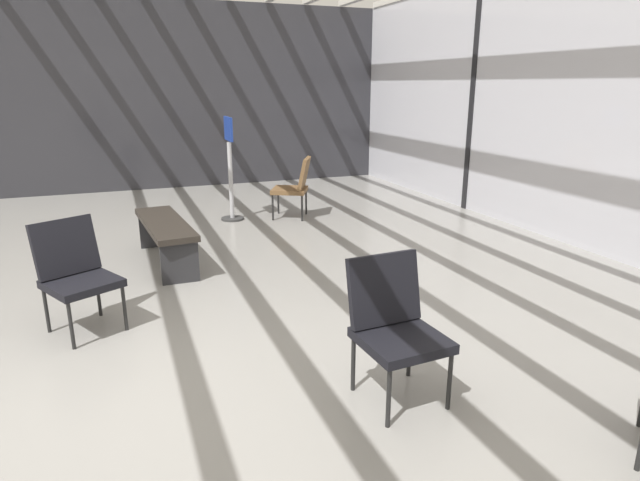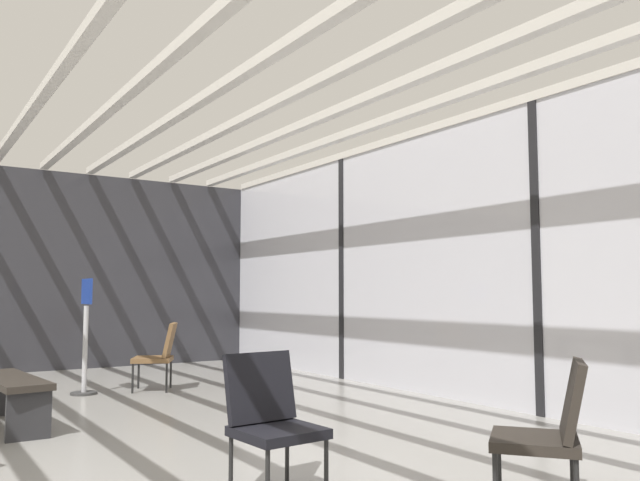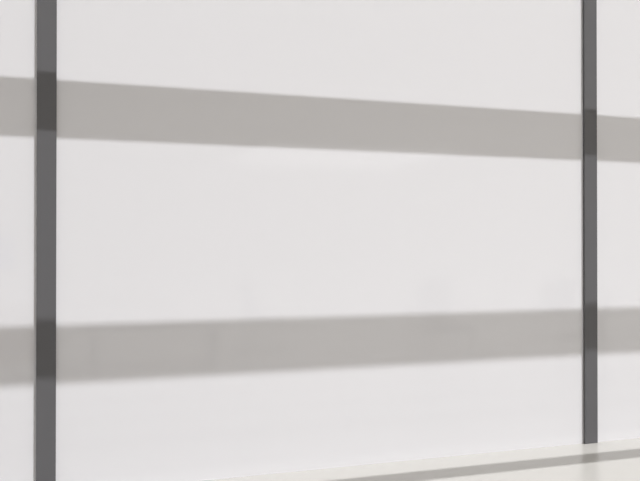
% 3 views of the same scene
% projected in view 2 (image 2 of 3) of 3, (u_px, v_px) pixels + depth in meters
% --- Properties ---
extents(glass_curtain_wall, '(14.00, 0.08, 3.29)m').
position_uv_depth(glass_curtain_wall, '(539.00, 256.00, 6.64)').
color(glass_curtain_wall, silver).
rests_on(glass_curtain_wall, ground).
extents(window_mullion_0, '(0.10, 0.12, 3.29)m').
position_uv_depth(window_mullion_0, '(344.00, 267.00, 9.55)').
color(window_mullion_0, black).
rests_on(window_mullion_0, ground).
extents(window_mullion_1, '(0.10, 0.12, 3.29)m').
position_uv_depth(window_mullion_1, '(539.00, 256.00, 6.64)').
color(window_mullion_1, black).
rests_on(window_mullion_1, ground).
extents(side_wall_left_panels, '(0.10, 11.20, 3.29)m').
position_uv_depth(side_wall_left_panels, '(43.00, 270.00, 10.43)').
color(side_wall_left_panels, '#2D2D33').
rests_on(side_wall_left_panels, ground).
extents(ceiling_slats, '(13.72, 6.72, 0.10)m').
position_uv_depth(ceiling_slats, '(262.00, 25.00, 4.97)').
color(ceiling_slats, beige).
rests_on(ceiling_slats, glass_curtain_wall).
extents(lounge_chair_1, '(0.71, 0.70, 0.87)m').
position_uv_depth(lounge_chair_1, '(550.00, 426.00, 3.63)').
color(lounge_chair_1, '#28231E').
rests_on(lounge_chair_1, ground).
extents(lounge_chair_2, '(0.67, 0.69, 0.87)m').
position_uv_depth(lounge_chair_2, '(160.00, 352.00, 8.27)').
color(lounge_chair_2, brown).
rests_on(lounge_chair_2, ground).
extents(lounge_chair_5, '(0.55, 0.51, 0.87)m').
position_uv_depth(lounge_chair_5, '(270.00, 415.00, 3.97)').
color(lounge_chair_5, black).
rests_on(lounge_chair_5, ground).
extents(waiting_bench, '(1.53, 0.53, 0.47)m').
position_uv_depth(waiting_bench, '(10.00, 388.00, 5.97)').
color(waiting_bench, '#28231E').
rests_on(waiting_bench, ground).
extents(info_sign, '(0.44, 0.32, 1.44)m').
position_uv_depth(info_sign, '(85.00, 340.00, 7.96)').
color(info_sign, '#333333').
rests_on(info_sign, ground).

